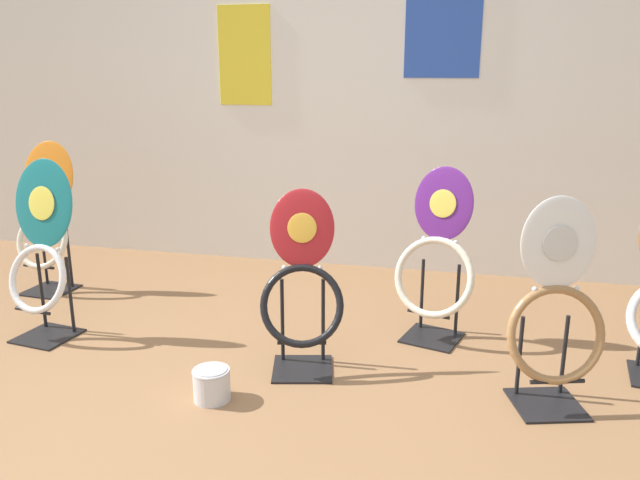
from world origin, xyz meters
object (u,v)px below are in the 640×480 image
(toilet_seat_display_white_plain, at_px, (556,314))
(toilet_seat_display_orange_sun, at_px, (45,222))
(paint_can, at_px, (212,383))
(toilet_seat_display_purple_note, at_px, (436,265))
(toilet_seat_display_teal_sax, at_px, (41,256))
(toilet_seat_display_crimson_swirl, at_px, (302,288))

(toilet_seat_display_white_plain, height_order, toilet_seat_display_orange_sun, toilet_seat_display_orange_sun)
(toilet_seat_display_white_plain, xyz_separation_m, paint_can, (-1.40, -0.28, -0.34))
(toilet_seat_display_purple_note, bearing_deg, toilet_seat_display_white_plain, -48.81)
(toilet_seat_display_white_plain, bearing_deg, toilet_seat_display_orange_sun, 165.15)
(toilet_seat_display_teal_sax, height_order, paint_can, toilet_seat_display_teal_sax)
(paint_can, bearing_deg, toilet_seat_display_orange_sun, 145.56)
(toilet_seat_display_purple_note, height_order, toilet_seat_display_white_plain, toilet_seat_display_purple_note)
(toilet_seat_display_purple_note, height_order, toilet_seat_display_crimson_swirl, toilet_seat_display_purple_note)
(toilet_seat_display_teal_sax, distance_m, toilet_seat_display_orange_sun, 0.78)
(toilet_seat_display_crimson_swirl, xyz_separation_m, paint_can, (-0.31, -0.38, -0.33))
(toilet_seat_display_purple_note, xyz_separation_m, toilet_seat_display_orange_sun, (-2.44, 0.20, 0.04))
(toilet_seat_display_teal_sax, xyz_separation_m, toilet_seat_display_crimson_swirl, (1.42, -0.05, -0.04))
(toilet_seat_display_white_plain, bearing_deg, toilet_seat_display_crimson_swirl, 175.03)
(toilet_seat_display_teal_sax, xyz_separation_m, toilet_seat_display_purple_note, (2.00, 0.44, -0.04))
(toilet_seat_display_crimson_swirl, distance_m, paint_can, 0.58)
(toilet_seat_display_teal_sax, relative_size, paint_can, 5.75)
(toilet_seat_display_teal_sax, distance_m, toilet_seat_display_purple_note, 2.05)
(toilet_seat_display_purple_note, bearing_deg, toilet_seat_display_teal_sax, -167.60)
(toilet_seat_display_orange_sun, bearing_deg, toilet_seat_display_crimson_swirl, -20.33)
(toilet_seat_display_crimson_swirl, relative_size, paint_can, 5.19)
(toilet_seat_display_orange_sun, bearing_deg, toilet_seat_display_purple_note, -4.62)
(toilet_seat_display_white_plain, bearing_deg, toilet_seat_display_teal_sax, 176.65)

